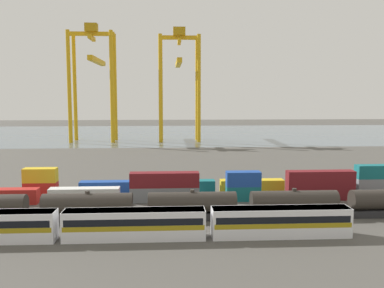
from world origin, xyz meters
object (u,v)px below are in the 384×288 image
(shipping_container_0, at_px, (3,196))
(shipping_container_10, at_px, (112,188))
(passenger_train, at_px, (135,223))
(shipping_container_12, at_px, (252,186))
(shipping_container_4, at_px, (243,193))
(gantry_crane_west, at_px, (94,71))
(freight_tank_row, at_px, (192,205))
(gantry_crane_central, at_px, (179,74))

(shipping_container_0, bearing_deg, shipping_container_10, 17.44)
(passenger_train, bearing_deg, shipping_container_12, 51.36)
(passenger_train, bearing_deg, shipping_container_4, 48.23)
(shipping_container_12, xyz_separation_m, gantry_crane_west, (-45.70, 98.56, 26.89))
(shipping_container_0, distance_m, shipping_container_12, 44.82)
(shipping_container_4, xyz_separation_m, shipping_container_12, (2.68, 5.67, 0.00))
(freight_tank_row, xyz_separation_m, shipping_container_4, (9.71, 11.19, -0.87))
(shipping_container_0, bearing_deg, gantry_crane_west, 90.68)
(shipping_container_12, bearing_deg, gantry_crane_central, 96.45)
(shipping_container_0, relative_size, shipping_container_10, 1.00)
(shipping_container_0, xyz_separation_m, gantry_crane_west, (-1.24, 104.22, 26.89))
(passenger_train, xyz_separation_m, shipping_container_4, (17.70, 19.81, -0.84))
(shipping_container_0, height_order, gantry_crane_central, gantry_crane_central)
(freight_tank_row, height_order, shipping_container_4, freight_tank_row)
(shipping_container_0, relative_size, gantry_crane_central, 0.27)
(shipping_container_10, distance_m, shipping_container_12, 26.42)
(shipping_container_4, xyz_separation_m, gantry_crane_west, (-43.03, 104.22, 26.89))
(freight_tank_row, height_order, shipping_container_12, freight_tank_row)
(shipping_container_0, bearing_deg, shipping_container_12, 7.26)
(shipping_container_4, relative_size, shipping_container_10, 0.50)
(shipping_container_10, bearing_deg, shipping_container_4, -13.42)
(shipping_container_4, height_order, shipping_container_12, same)
(passenger_train, height_order, shipping_container_10, passenger_train)
(freight_tank_row, relative_size, gantry_crane_west, 1.62)
(gantry_crane_central, bearing_deg, shipping_container_0, -107.80)
(passenger_train, height_order, shipping_container_0, passenger_train)
(shipping_container_10, height_order, gantry_crane_central, gantry_crane_central)
(passenger_train, relative_size, shipping_container_0, 4.69)
(shipping_container_0, bearing_deg, freight_tank_row, -19.23)
(freight_tank_row, xyz_separation_m, shipping_container_12, (12.39, 16.86, -0.87))
(gantry_crane_west, bearing_deg, shipping_container_12, -65.12)
(freight_tank_row, distance_m, gantry_crane_central, 117.81)
(freight_tank_row, bearing_deg, passenger_train, -132.81)
(shipping_container_4, relative_size, gantry_crane_west, 0.13)
(passenger_train, relative_size, freight_tank_row, 0.75)
(shipping_container_0, distance_m, gantry_crane_west, 107.64)
(passenger_train, xyz_separation_m, shipping_container_10, (-6.05, 25.48, -0.84))
(passenger_train, distance_m, gantry_crane_west, 129.25)
(freight_tank_row, distance_m, shipping_container_0, 33.98)
(freight_tank_row, height_order, shipping_container_10, freight_tank_row)
(shipping_container_0, height_order, gantry_crane_west, gantry_crane_west)
(shipping_container_4, bearing_deg, shipping_container_0, 180.00)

